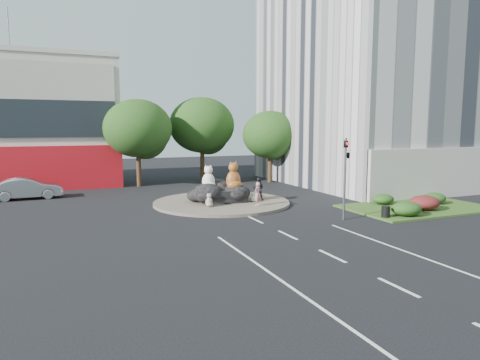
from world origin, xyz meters
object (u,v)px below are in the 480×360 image
at_px(kitten_white, 253,197).
at_px(litter_bin, 386,212).
at_px(pedestrian_pink, 257,194).
at_px(cat_white, 208,177).
at_px(kitten_calico, 209,200).
at_px(parked_car, 27,188).
at_px(cat_tabby, 233,175).
at_px(pedestrian_dark, 259,189).

height_order(kitten_white, litter_bin, kitten_white).
xyz_separation_m(kitten_white, litter_bin, (5.44, -7.80, -0.09)).
height_order(pedestrian_pink, litter_bin, pedestrian_pink).
relative_size(cat_white, litter_bin, 2.61).
relative_size(kitten_calico, litter_bin, 1.39).
height_order(kitten_calico, parked_car, parked_car).
bearing_deg(pedestrian_pink, cat_tabby, -102.41).
bearing_deg(kitten_calico, cat_white, 101.36).
bearing_deg(kitten_white, cat_tabby, 136.40).
xyz_separation_m(cat_white, cat_tabby, (1.63, -0.83, 0.14)).
bearing_deg(kitten_calico, parked_car, 169.52).
bearing_deg(litter_bin, pedestrian_pink, 133.26).
bearing_deg(litter_bin, cat_tabby, 129.22).
xyz_separation_m(cat_white, pedestrian_dark, (3.67, -0.84, -0.97)).
height_order(kitten_white, pedestrian_pink, pedestrian_pink).
height_order(cat_white, pedestrian_pink, cat_white).
relative_size(cat_tabby, kitten_white, 2.92).
relative_size(cat_tabby, pedestrian_pink, 1.27).
height_order(pedestrian_dark, parked_car, pedestrian_dark).
height_order(kitten_white, parked_car, parked_car).
relative_size(cat_white, kitten_calico, 1.87).
bearing_deg(kitten_calico, cat_tabby, 56.63).
height_order(parked_car, litter_bin, parked_car).
xyz_separation_m(cat_tabby, kitten_calico, (-2.28, -1.20, -1.46)).
relative_size(cat_tabby, parked_car, 0.41).
distance_m(parked_car, litter_bin, 26.80).
distance_m(cat_white, kitten_white, 3.57).
bearing_deg(pedestrian_dark, cat_white, 17.50).
bearing_deg(kitten_calico, pedestrian_pink, 13.13).
distance_m(cat_white, pedestrian_dark, 3.88).
xyz_separation_m(cat_white, kitten_white, (2.97, -1.34, -1.45)).
xyz_separation_m(cat_tabby, pedestrian_dark, (2.03, -0.01, -1.11)).
bearing_deg(cat_white, pedestrian_pink, -37.66).
xyz_separation_m(cat_tabby, kitten_white, (1.34, -0.51, -1.59)).
relative_size(kitten_calico, pedestrian_pink, 0.58).
bearing_deg(kitten_calico, pedestrian_dark, 44.36).
bearing_deg(parked_car, cat_white, -124.67).
bearing_deg(pedestrian_dark, parked_car, 2.58).
distance_m(cat_tabby, pedestrian_pink, 2.57).
bearing_deg(cat_tabby, litter_bin, -55.85).
height_order(pedestrian_pink, pedestrian_dark, pedestrian_dark).
xyz_separation_m(kitten_white, pedestrian_dark, (0.69, 0.50, 0.48)).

